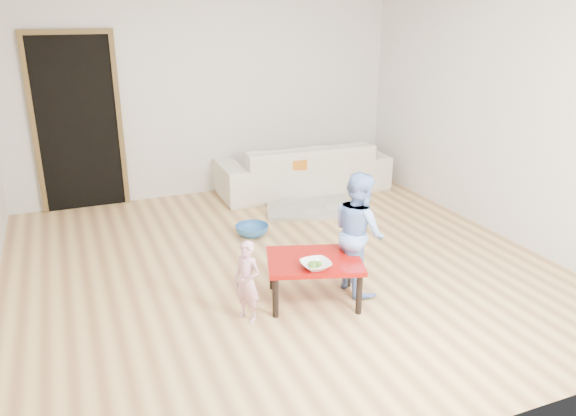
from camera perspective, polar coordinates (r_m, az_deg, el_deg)
floor at (r=5.42m, az=-0.80°, el=-5.81°), size 5.00×5.00×0.01m
back_wall at (r=7.35m, az=-8.14°, el=11.42°), size 5.00×0.02×2.60m
right_wall at (r=6.34m, az=20.96°, el=9.02°), size 0.02×5.00×2.60m
doorway at (r=7.16m, az=-20.59°, el=7.92°), size 1.02×0.08×2.11m
sofa at (r=7.49m, az=1.50°, el=4.17°), size 2.27×0.93×0.66m
cushion at (r=7.13m, az=-0.01°, el=4.74°), size 0.55×0.52×0.12m
red_table at (r=4.72m, az=2.65°, el=-7.30°), size 0.91×0.79×0.39m
bowl at (r=4.47m, az=2.83°, el=-5.80°), size 0.23×0.23×0.06m
broccoli at (r=4.47m, az=2.83°, el=-5.81°), size 0.12×0.12×0.06m
child_pink at (r=4.40m, az=-4.17°, el=-7.47°), size 0.26×0.29×0.66m
child_blue at (r=4.82m, az=7.20°, el=-2.46°), size 0.41×0.52×1.06m
basin at (r=6.10m, az=-3.68°, el=-2.27°), size 0.36×0.36×0.11m
blanket at (r=6.91m, az=2.25°, el=0.17°), size 1.28×1.17×0.05m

